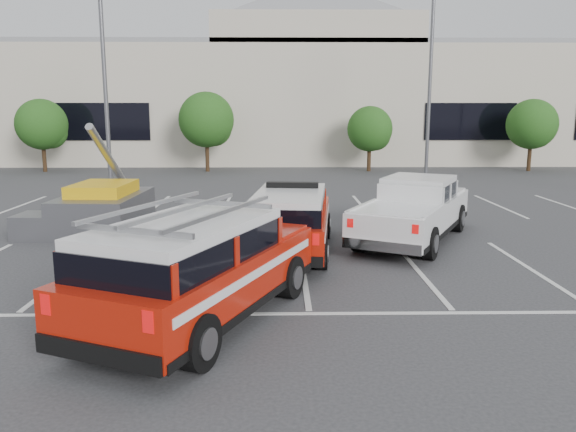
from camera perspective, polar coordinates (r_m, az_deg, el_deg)
name	(u,v)px	position (r m, az deg, el deg)	size (l,w,h in m)	color
ground	(303,271)	(13.24, 1.54, -5.57)	(120.00, 120.00, 0.00)	#313133
stall_markings	(297,230)	(17.60, 0.93, -1.46)	(23.00, 15.00, 0.01)	silver
convention_building	(289,97)	(44.58, 0.07, 11.96)	(60.00, 16.99, 13.20)	beige
tree_left	(44,126)	(37.61, -23.58, 8.36)	(3.07, 3.07, 4.42)	#3F2B19
tree_mid_left	(208,122)	(35.03, -8.13, 9.47)	(3.37, 3.37, 4.85)	#3F2B19
tree_mid_right	(371,130)	(35.22, 8.44, 8.59)	(2.77, 2.77, 3.99)	#3F2B19
tree_right	(533,126)	(38.12, 23.62, 8.38)	(3.07, 3.07, 4.42)	#3F2B19
light_pole_left	(105,75)	(25.85, -18.14, 13.44)	(0.90, 0.60, 10.24)	#59595E
light_pole_mid	(430,80)	(29.72, 14.23, 13.20)	(0.90, 0.60, 10.24)	#59595E
fire_chief_suv	(291,225)	(14.75, 0.31, -0.91)	(2.41, 5.34, 1.82)	#A61608
white_pickup	(414,216)	(16.54, 12.64, 0.01)	(4.54, 6.14, 1.80)	silver
ladder_suv	(198,276)	(10.00, -9.09, -6.00)	(4.11, 5.84, 2.14)	#A61608
utility_rig	(99,209)	(18.51, -18.62, 0.66)	(3.44, 4.00, 3.35)	#59595E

